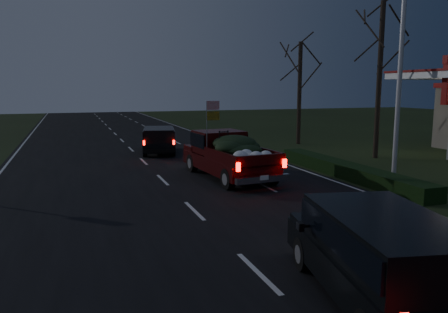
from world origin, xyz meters
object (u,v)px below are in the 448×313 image
object	(u,v)px
pickup_truck	(228,152)
rear_suv	(383,250)
light_pole	(401,49)
lead_suv	(159,138)

from	to	relation	value
pickup_truck	rear_suv	size ratio (longest dim) A/B	1.14
light_pole	lead_suv	distance (m)	14.19
light_pole	rear_suv	bearing A→B (deg)	-131.57
light_pole	pickup_truck	size ratio (longest dim) A/B	1.56
light_pole	rear_suv	distance (m)	12.83
pickup_truck	rear_suv	bearing A→B (deg)	-101.39
pickup_truck	rear_suv	xyz separation A→B (m)	(-1.31, -11.60, -0.07)
lead_suv	rear_suv	xyz separation A→B (m)	(0.13, -19.72, 0.10)
light_pole	rear_suv	world-z (taller)	light_pole
light_pole	pickup_truck	distance (m)	8.39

